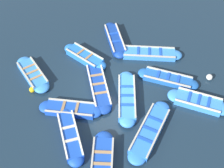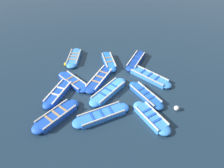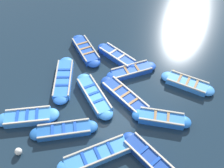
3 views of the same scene
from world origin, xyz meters
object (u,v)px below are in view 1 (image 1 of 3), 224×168
at_px(boat_near_quay, 85,57).
at_px(boat_outer_left, 127,98).
at_px(buoy_yellow_far, 32,90).
at_px(boat_mid_row, 115,40).
at_px(boat_outer_right, 198,102).
at_px(boat_broadside, 168,79).
at_px(boat_tucked, 98,86).
at_px(buoy_orange_near, 209,77).
at_px(boat_stern_in, 33,74).
at_px(boat_drifting, 102,166).
at_px(boat_end_of_row, 70,109).
at_px(boat_alongside, 149,54).
at_px(boat_centre, 150,131).
at_px(boat_inner_gap, 70,136).

distance_m(boat_near_quay, boat_outer_left, 3.90).
xyz_separation_m(boat_outer_left, buoy_yellow_far, (3.84, 3.34, -0.03)).
bearing_deg(boat_near_quay, boat_mid_row, -91.63).
height_order(boat_outer_left, buoy_yellow_far, boat_outer_left).
distance_m(boat_outer_right, boat_broadside, 2.14).
height_order(boat_near_quay, boat_tucked, boat_near_quay).
height_order(boat_mid_row, buoy_yellow_far, boat_mid_row).
height_order(boat_near_quay, buoy_orange_near, boat_near_quay).
relative_size(boat_outer_left, boat_stern_in, 1.00).
relative_size(boat_near_quay, boat_drifting, 1.00).
bearing_deg(boat_outer_left, boat_drifting, 120.01).
relative_size(boat_end_of_row, boat_outer_right, 0.91).
bearing_deg(buoy_yellow_far, boat_alongside, -109.09).
height_order(boat_centre, boat_tucked, boat_centre).
height_order(boat_end_of_row, boat_alongside, boat_alongside).
relative_size(boat_inner_gap, boat_broadside, 1.00).
relative_size(boat_near_quay, boat_outer_left, 0.96).
distance_m(boat_end_of_row, buoy_orange_near, 7.84).
bearing_deg(boat_alongside, boat_outer_left, 114.51).
xyz_separation_m(boat_broadside, buoy_orange_near, (-1.48, -1.79, 0.02)).
height_order(boat_stern_in, boat_broadside, boat_stern_in).
relative_size(boat_near_quay, boat_outer_right, 0.96).
bearing_deg(boat_stern_in, boat_end_of_row, -178.83).
relative_size(boat_stern_in, buoy_yellow_far, 10.29).
bearing_deg(boat_alongside, boat_stern_in, 61.56).
relative_size(boat_tucked, boat_inner_gap, 1.12).
height_order(boat_outer_right, boat_stern_in, boat_outer_right).
bearing_deg(buoy_orange_near, boat_outer_left, 65.17).
xyz_separation_m(boat_alongside, boat_stern_in, (3.27, 6.04, -0.00)).
distance_m(boat_centre, boat_drifting, 2.90).
bearing_deg(boat_drifting, boat_centre, -93.62).
xyz_separation_m(boat_near_quay, boat_tucked, (-2.23, 0.87, -0.04)).
bearing_deg(buoy_orange_near, boat_centre, 91.88).
distance_m(boat_mid_row, boat_drifting, 8.52).
bearing_deg(boat_stern_in, buoy_orange_near, -133.91).
relative_size(boat_centre, boat_broadside, 1.19).
relative_size(boat_inner_gap, buoy_yellow_far, 10.48).
bearing_deg(boat_near_quay, boat_broadside, -152.72).
relative_size(boat_mid_row, buoy_yellow_far, 10.36).
bearing_deg(boat_centre, boat_near_quay, -8.79).
height_order(boat_near_quay, boat_alongside, boat_near_quay).
height_order(boat_drifting, buoy_orange_near, boat_drifting).
bearing_deg(boat_drifting, boat_alongside, -62.61).
bearing_deg(boat_mid_row, buoy_yellow_far, 89.80).
height_order(boat_outer_left, boat_outer_right, boat_outer_left).
height_order(boat_tucked, boat_mid_row, boat_mid_row).
bearing_deg(boat_broadside, buoy_yellow_far, 53.60).
bearing_deg(boat_outer_left, boat_centre, 164.60).
height_order(boat_stern_in, buoy_orange_near, boat_stern_in).
height_order(boat_tucked, boat_outer_left, boat_outer_left).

